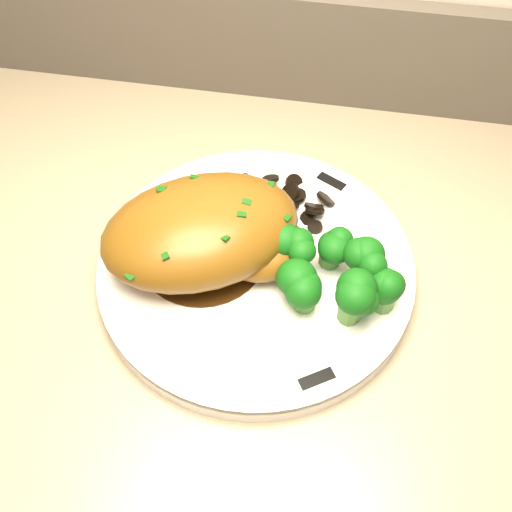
% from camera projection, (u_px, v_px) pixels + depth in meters
% --- Properties ---
extents(counter, '(2.07, 0.68, 1.01)m').
position_uv_depth(counter, '(191.00, 491.00, 0.89)').
color(counter, brown).
rests_on(counter, ground).
extents(plate, '(0.35, 0.35, 0.02)m').
position_uv_depth(plate, '(256.00, 269.00, 0.56)').
color(plate, white).
rests_on(plate, counter).
extents(rim_accent_0, '(0.03, 0.02, 0.00)m').
position_uv_depth(rim_accent_0, '(331.00, 182.00, 0.60)').
color(rim_accent_0, black).
rests_on(rim_accent_0, plate).
extents(rim_accent_1, '(0.01, 0.03, 0.00)m').
position_uv_depth(rim_accent_1, '(122.00, 249.00, 0.56)').
color(rim_accent_1, black).
rests_on(rim_accent_1, plate).
extents(rim_accent_2, '(0.03, 0.02, 0.00)m').
position_uv_depth(rim_accent_2, '(317.00, 379.00, 0.48)').
color(rim_accent_2, black).
rests_on(rim_accent_2, plate).
extents(gravy_pool, '(0.11, 0.11, 0.00)m').
position_uv_depth(gravy_pool, '(203.00, 254.00, 0.55)').
color(gravy_pool, '#341D09').
rests_on(gravy_pool, plate).
extents(chicken_breast, '(0.20, 0.18, 0.06)m').
position_uv_depth(chicken_breast, '(208.00, 233.00, 0.53)').
color(chicken_breast, brown).
rests_on(chicken_breast, plate).
extents(mushroom_pile, '(0.08, 0.06, 0.02)m').
position_uv_depth(mushroom_pile, '(281.00, 204.00, 0.58)').
color(mushroom_pile, black).
rests_on(mushroom_pile, plate).
extents(broccoli_florets, '(0.11, 0.08, 0.04)m').
position_uv_depth(broccoli_florets, '(339.00, 273.00, 0.51)').
color(broccoli_florets, '#508B3B').
rests_on(broccoli_florets, plate).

